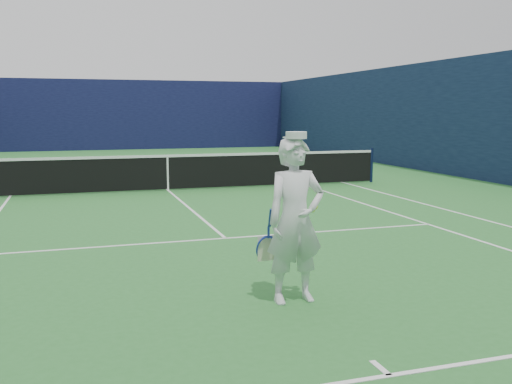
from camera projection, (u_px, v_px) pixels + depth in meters
The scene contains 5 objects.
ground at pixel (168, 190), 16.00m from camera, with size 80.00×80.00×0.00m, color #296E2D.
court_markings at pixel (168, 190), 16.00m from camera, with size 11.03×23.83×0.01m.
windscreen_fence at pixel (167, 119), 15.72m from camera, with size 20.12×36.12×4.00m.
tennis_net at pixel (168, 171), 15.93m from camera, with size 12.88×0.09×1.07m.
tennis_player at pixel (295, 220), 6.55m from camera, with size 0.80×0.49×1.98m.
Camera 1 is at (-2.44, -15.86, 2.21)m, focal length 40.00 mm.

